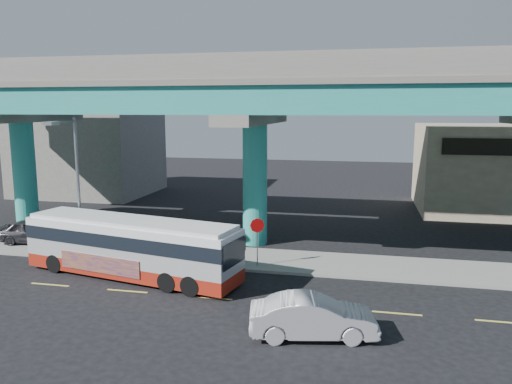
% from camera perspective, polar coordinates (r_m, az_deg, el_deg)
% --- Properties ---
extents(ground, '(120.00, 120.00, 0.00)m').
position_cam_1_polar(ground, '(22.99, -5.00, -11.71)').
color(ground, black).
rests_on(ground, ground).
extents(sidewalk, '(70.00, 4.00, 0.15)m').
position_cam_1_polar(sidewalk, '(27.97, -1.66, -7.60)').
color(sidewalk, gray).
rests_on(sidewalk, ground).
extents(lane_markings, '(58.00, 0.12, 0.01)m').
position_cam_1_polar(lane_markings, '(22.72, -5.23, -11.96)').
color(lane_markings, '#D8C64C').
rests_on(lane_markings, ground).
extents(viaduct, '(52.00, 12.40, 11.70)m').
position_cam_1_polar(viaduct, '(30.26, -0.08, 11.10)').
color(viaduct, teal).
rests_on(viaduct, ground).
extents(building_beige, '(14.00, 10.23, 7.00)m').
position_cam_1_polar(building_beige, '(45.20, 26.98, 2.39)').
color(building_beige, tan).
rests_on(building_beige, ground).
extents(building_concrete, '(12.00, 10.00, 9.00)m').
position_cam_1_polar(building_concrete, '(51.85, -18.56, 4.82)').
color(building_concrete, gray).
rests_on(building_concrete, ground).
extents(transit_bus, '(11.73, 4.77, 2.95)m').
position_cam_1_polar(transit_bus, '(25.61, -14.10, -5.92)').
color(transit_bus, maroon).
rests_on(transit_bus, ground).
extents(sedan, '(3.38, 5.27, 1.54)m').
position_cam_1_polar(sedan, '(18.95, 6.54, -14.01)').
color(sedan, '#B8B8BD').
rests_on(sedan, ground).
extents(parked_car, '(2.97, 4.79, 1.46)m').
position_cam_1_polar(parked_car, '(33.52, -23.97, -4.12)').
color(parked_car, '#302F34').
rests_on(parked_car, sidewalk).
extents(street_lamp, '(0.50, 2.51, 7.68)m').
position_cam_1_polar(street_lamp, '(28.55, -20.35, 2.57)').
color(street_lamp, gray).
rests_on(street_lamp, sidewalk).
extents(stop_sign, '(0.72, 0.33, 2.56)m').
position_cam_1_polar(stop_sign, '(25.96, 0.15, -4.55)').
color(stop_sign, gray).
rests_on(stop_sign, sidewalk).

